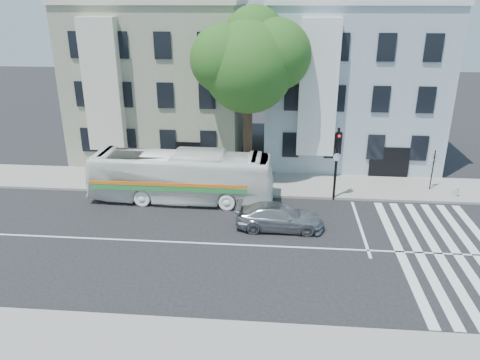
# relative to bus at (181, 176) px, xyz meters

# --- Properties ---
(ground) EXTENTS (120.00, 120.00, 0.00)m
(ground) POSITION_rel_bus_xyz_m (3.73, -5.20, -1.53)
(ground) COLOR black
(ground) RESTS_ON ground
(sidewalk_far) EXTENTS (80.00, 4.00, 0.15)m
(sidewalk_far) POSITION_rel_bus_xyz_m (3.73, 2.80, -1.45)
(sidewalk_far) COLOR gray
(sidewalk_far) RESTS_ON ground
(sidewalk_near) EXTENTS (80.00, 4.00, 0.15)m
(sidewalk_near) POSITION_rel_bus_xyz_m (3.73, -13.20, -1.45)
(sidewalk_near) COLOR gray
(sidewalk_near) RESTS_ON ground
(building_left) EXTENTS (12.00, 10.00, 11.00)m
(building_left) POSITION_rel_bus_xyz_m (-3.27, 9.80, 3.97)
(building_left) COLOR gray
(building_left) RESTS_ON ground
(building_right) EXTENTS (12.00, 10.00, 11.00)m
(building_right) POSITION_rel_bus_xyz_m (10.73, 9.80, 3.97)
(building_right) COLOR #96ABB3
(building_right) RESTS_ON ground
(street_tree) EXTENTS (7.30, 5.90, 11.10)m
(street_tree) POSITION_rel_bus_xyz_m (3.79, 3.54, 6.30)
(street_tree) COLOR #2D2116
(street_tree) RESTS_ON ground
(bus) EXTENTS (2.82, 11.02, 3.05)m
(bus) POSITION_rel_bus_xyz_m (0.00, 0.00, 0.00)
(bus) COLOR white
(bus) RESTS_ON ground
(sedan) EXTENTS (1.90, 4.65, 1.35)m
(sedan) POSITION_rel_bus_xyz_m (5.89, -3.23, -0.85)
(sedan) COLOR #A2A5A9
(sedan) RESTS_ON ground
(hedge) EXTENTS (8.10, 4.24, 0.70)m
(hedge) POSITION_rel_bus_xyz_m (-0.37, 1.10, -1.03)
(hedge) COLOR #285D1E
(hedge) RESTS_ON sidewalk_far
(traffic_signal) EXTENTS (0.45, 0.54, 4.48)m
(traffic_signal) POSITION_rel_bus_xyz_m (9.14, 0.74, 1.37)
(traffic_signal) COLOR black
(traffic_signal) RESTS_ON ground
(fire_hydrant) EXTENTS (0.38, 0.22, 0.68)m
(fire_hydrant) POSITION_rel_bus_xyz_m (16.56, 1.63, -1.03)
(fire_hydrant) COLOR #B7B6B2
(fire_hydrant) RESTS_ON sidewalk_far
(far_sign_pole) EXTENTS (0.45, 0.23, 2.56)m
(far_sign_pole) POSITION_rel_bus_xyz_m (15.33, 2.76, 0.24)
(far_sign_pole) COLOR black
(far_sign_pole) RESTS_ON sidewalk_far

